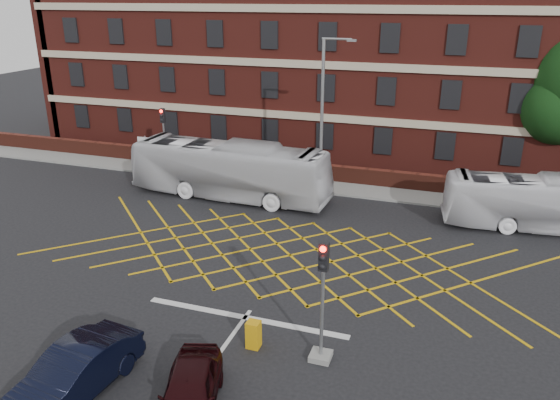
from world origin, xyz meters
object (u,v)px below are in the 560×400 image
(bus_left, at_px, (230,170))
(bus_right, at_px, (547,203))
(street_lamp, at_px, (322,148))
(traffic_light_far, at_px, (165,145))
(traffic_light_near, at_px, (322,313))
(car_maroon, at_px, (190,392))
(direction_signs, at_px, (145,148))
(car_navy, at_px, (74,374))
(utility_cabinet, at_px, (254,334))

(bus_left, relative_size, bus_right, 1.19)
(street_lamp, bearing_deg, traffic_light_far, 169.33)
(bus_left, relative_size, street_lamp, 1.30)
(bus_right, xyz_separation_m, traffic_light_near, (-8.12, -14.11, 0.35))
(car_maroon, relative_size, direction_signs, 1.81)
(car_navy, height_order, car_maroon, car_navy)
(car_maroon, height_order, street_lamp, street_lamp)
(bus_right, bearing_deg, traffic_light_near, 142.32)
(bus_left, height_order, car_navy, bus_left)
(bus_left, xyz_separation_m, traffic_light_near, (9.09, -13.25, 0.09))
(car_navy, relative_size, utility_cabinet, 4.72)
(traffic_light_far, height_order, utility_cabinet, traffic_light_far)
(bus_right, bearing_deg, traffic_light_far, 76.07)
(car_navy, xyz_separation_m, utility_cabinet, (4.22, 3.97, -0.28))
(bus_left, bearing_deg, street_lamp, -74.33)
(bus_left, height_order, traffic_light_near, traffic_light_near)
(car_navy, distance_m, direction_signs, 23.48)
(bus_left, height_order, street_lamp, street_lamp)
(traffic_light_near, height_order, utility_cabinet, traffic_light_near)
(bus_left, xyz_separation_m, car_maroon, (6.13, -16.83, -1.00))
(traffic_light_near, relative_size, direction_signs, 1.94)
(car_maroon, xyz_separation_m, traffic_light_far, (-12.42, 20.22, 1.09))
(bus_left, height_order, direction_signs, bus_left)
(bus_right, height_order, traffic_light_near, traffic_light_near)
(traffic_light_near, xyz_separation_m, traffic_light_far, (-15.38, 16.64, 0.00))
(bus_left, xyz_separation_m, traffic_light_far, (-6.29, 3.39, 0.09))
(car_maroon, xyz_separation_m, traffic_light_near, (2.97, 3.57, 1.09))
(car_maroon, height_order, traffic_light_near, traffic_light_near)
(direction_signs, bearing_deg, car_navy, -63.35)
(street_lamp, distance_m, direction_signs, 13.60)
(car_navy, distance_m, utility_cabinet, 5.80)
(street_lamp, bearing_deg, bus_right, -1.73)
(car_maroon, bearing_deg, bus_left, 92.79)
(direction_signs, distance_m, utility_cabinet, 22.52)
(car_maroon, bearing_deg, street_lamp, 75.57)
(bus_left, height_order, car_maroon, bus_left)
(bus_left, height_order, utility_cabinet, bus_left)
(bus_right, height_order, traffic_light_far, traffic_light_far)
(bus_left, xyz_separation_m, direction_signs, (-8.01, 3.64, -0.30))
(direction_signs, bearing_deg, bus_right, -6.31)
(car_navy, distance_m, traffic_light_near, 7.80)
(direction_signs, relative_size, utility_cabinet, 2.21)
(bus_left, bearing_deg, direction_signs, 68.14)
(traffic_light_far, bearing_deg, bus_right, -6.15)
(traffic_light_far, bearing_deg, bus_left, -28.33)
(car_navy, bearing_deg, direction_signs, 122.89)
(bus_right, height_order, car_navy, bus_right)
(car_maroon, relative_size, traffic_light_far, 0.93)
(bus_right, relative_size, traffic_light_far, 2.37)
(traffic_light_near, height_order, traffic_light_far, same)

